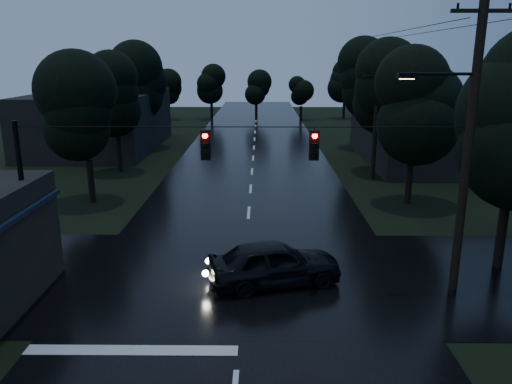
{
  "coord_description": "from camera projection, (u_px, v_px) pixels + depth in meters",
  "views": [
    {
      "loc": [
        0.63,
        -5.37,
        7.98
      ],
      "look_at": [
        0.44,
        14.5,
        2.64
      ],
      "focal_mm": 35.0,
      "sensor_mm": 36.0,
      "label": 1
    }
  ],
  "objects": [
    {
      "name": "main_road",
      "position": [
        252.0,
        172.0,
        36.24
      ],
      "size": [
        12.0,
        120.0,
        0.02
      ],
      "primitive_type": "cube",
      "color": "black",
      "rests_on": "ground"
    },
    {
      "name": "cross_street",
      "position": [
        244.0,
        276.0,
        18.85
      ],
      "size": [
        60.0,
        9.0,
        0.02
      ],
      "primitive_type": "cube",
      "color": "black",
      "rests_on": "ground"
    },
    {
      "name": "building_far_right",
      "position": [
        430.0,
        134.0,
        39.4
      ],
      "size": [
        10.0,
        14.0,
        4.4
      ],
      "primitive_type": "cube",
      "color": "black",
      "rests_on": "ground"
    },
    {
      "name": "building_far_left",
      "position": [
        100.0,
        121.0,
        45.37
      ],
      "size": [
        10.0,
        16.0,
        5.0
      ],
      "primitive_type": "cube",
      "color": "black",
      "rests_on": "ground"
    },
    {
      "name": "utility_pole_main",
      "position": [
        466.0,
        144.0,
        16.46
      ],
      "size": [
        3.5,
        0.3,
        10.0
      ],
      "color": "black",
      "rests_on": "ground"
    },
    {
      "name": "utility_pole_far",
      "position": [
        376.0,
        122.0,
        33.22
      ],
      "size": [
        2.0,
        0.3,
        7.5
      ],
      "color": "black",
      "rests_on": "ground"
    },
    {
      "name": "anchor_pole_left",
      "position": [
        25.0,
        208.0,
        17.18
      ],
      "size": [
        0.18,
        0.18,
        6.0
      ],
      "primitive_type": "cylinder",
      "color": "black",
      "rests_on": "ground"
    },
    {
      "name": "span_signals",
      "position": [
        259.0,
        144.0,
        16.51
      ],
      "size": [
        15.0,
        0.37,
        1.12
      ],
      "color": "black",
      "rests_on": "ground"
    },
    {
      "name": "tree_left_a",
      "position": [
        85.0,
        110.0,
        27.23
      ],
      "size": [
        3.92,
        3.92,
        8.26
      ],
      "color": "black",
      "rests_on": "ground"
    },
    {
      "name": "tree_left_b",
      "position": [
        115.0,
        93.0,
        34.87
      ],
      "size": [
        4.2,
        4.2,
        8.85
      ],
      "color": "black",
      "rests_on": "ground"
    },
    {
      "name": "tree_left_c",
      "position": [
        140.0,
        81.0,
        44.43
      ],
      "size": [
        4.48,
        4.48,
        9.44
      ],
      "color": "black",
      "rests_on": "ground"
    },
    {
      "name": "tree_right_a",
      "position": [
        415.0,
        103.0,
        26.97
      ],
      "size": [
        4.2,
        4.2,
        8.85
      ],
      "color": "black",
      "rests_on": "ground"
    },
    {
      "name": "tree_right_b",
      "position": [
        390.0,
        88.0,
        34.59
      ],
      "size": [
        4.48,
        4.48,
        9.44
      ],
      "color": "black",
      "rests_on": "ground"
    },
    {
      "name": "tree_right_c",
      "position": [
        369.0,
        77.0,
        44.15
      ],
      "size": [
        4.76,
        4.76,
        10.03
      ],
      "color": "black",
      "rests_on": "ground"
    },
    {
      "name": "car",
      "position": [
        274.0,
        263.0,
        18.04
      ],
      "size": [
        5.16,
        3.12,
        1.64
      ],
      "primitive_type": "imported",
      "rotation": [
        0.0,
        0.0,
        1.83
      ],
      "color": "black",
      "rests_on": "ground"
    }
  ]
}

